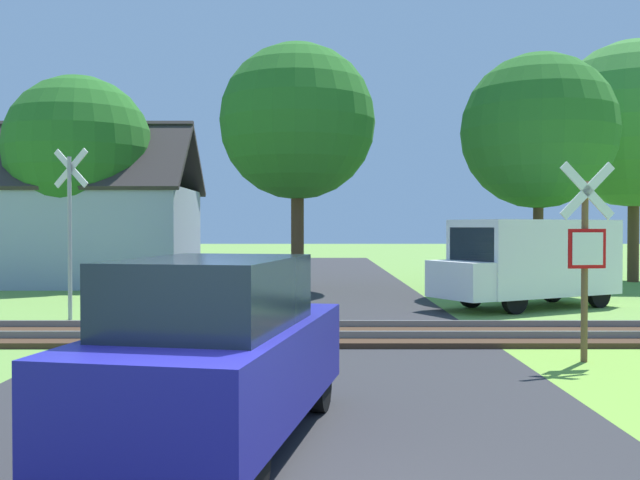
% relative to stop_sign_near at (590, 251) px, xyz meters
% --- Properties ---
extents(road_asphalt, '(7.29, 80.00, 0.01)m').
position_rel_stop_sign_near_xyz_m(road_asphalt, '(-4.60, -3.83, -1.70)').
color(road_asphalt, '#2D2D30').
rests_on(road_asphalt, ground).
extents(rail_track, '(60.00, 2.60, 0.22)m').
position_rel_stop_sign_near_xyz_m(rail_track, '(-4.60, 2.47, -1.64)').
color(rail_track, '#422D1E').
rests_on(rail_track, ground).
extents(stop_sign_near, '(0.87, 0.19, 3.05)m').
position_rel_stop_sign_near_xyz_m(stop_sign_near, '(0.00, 0.00, 0.00)').
color(stop_sign_near, brown).
rests_on(stop_sign_near, ground).
extents(crossing_sign_far, '(0.85, 0.29, 3.80)m').
position_rel_stop_sign_near_xyz_m(crossing_sign_far, '(-9.58, 4.97, 0.48)').
color(crossing_sign_far, '#9E9EA5').
rests_on(crossing_sign_far, ground).
extents(house, '(8.28, 5.51, 5.84)m').
position_rel_stop_sign_near_xyz_m(house, '(-12.68, 14.66, 0.20)').
color(house, '#99A3B7').
rests_on(house, ground).
extents(tree_right, '(4.69, 4.69, 7.30)m').
position_rel_stop_sign_near_xyz_m(tree_right, '(2.59, 10.80, 3.25)').
color(tree_right, '#513823').
rests_on(tree_right, ground).
extents(tree_left, '(5.07, 5.07, 7.28)m').
position_rel_stop_sign_near_xyz_m(tree_left, '(-12.40, 13.91, 3.03)').
color(tree_left, '#513823').
rests_on(tree_left, ground).
extents(tree_far, '(6.20, 6.20, 9.00)m').
position_rel_stop_sign_near_xyz_m(tree_far, '(7.69, 15.83, 4.19)').
color(tree_far, '#513823').
rests_on(tree_far, ground).
extents(tree_center, '(5.04, 5.04, 7.99)m').
position_rel_stop_sign_near_xyz_m(tree_center, '(-4.77, 12.31, 3.75)').
color(tree_center, '#513823').
rests_on(tree_center, ground).
extents(mail_truck, '(5.19, 3.96, 2.24)m').
position_rel_stop_sign_near_xyz_m(mail_truck, '(1.30, 7.25, -0.46)').
color(mail_truck, white).
rests_on(mail_truck, ground).
extents(parked_car, '(2.37, 4.24, 1.78)m').
position_rel_stop_sign_near_xyz_m(parked_car, '(-5.00, -4.12, -0.81)').
color(parked_car, navy).
rests_on(parked_car, ground).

